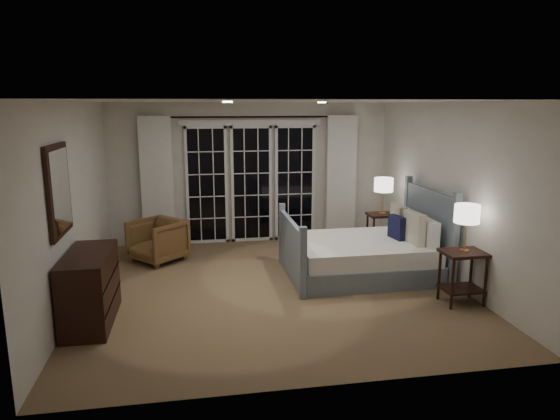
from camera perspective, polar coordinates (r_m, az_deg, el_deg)
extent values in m
plane|color=brown|center=(6.93, -0.78, -8.84)|extent=(5.00, 5.00, 0.00)
plane|color=white|center=(6.48, -0.85, 12.32)|extent=(5.00, 5.00, 0.00)
cube|color=beige|center=(6.68, -22.52, 0.60)|extent=(0.02, 5.00, 2.50)
cube|color=beige|center=(7.40, 18.69, 1.91)|extent=(0.02, 5.00, 2.50)
cube|color=beige|center=(9.03, -3.32, 4.24)|extent=(5.00, 0.02, 2.50)
cube|color=beige|center=(4.20, 4.58, -4.79)|extent=(5.00, 0.02, 2.50)
cube|color=black|center=(8.98, -8.37, 2.80)|extent=(0.66, 0.02, 2.02)
cube|color=black|center=(9.03, -3.28, 2.96)|extent=(0.66, 0.02, 2.02)
cube|color=black|center=(9.16, 1.70, 3.10)|extent=(0.66, 0.02, 2.02)
cube|color=white|center=(8.91, -3.36, 9.94)|extent=(2.50, 0.04, 0.10)
cylinder|color=black|center=(8.86, -3.32, 10.58)|extent=(3.50, 0.03, 0.03)
cube|color=white|center=(8.89, -13.86, 3.14)|extent=(0.55, 0.10, 2.25)
cube|color=white|center=(9.26, 6.99, 3.74)|extent=(0.55, 0.10, 2.25)
cylinder|color=white|center=(7.23, 4.81, 12.16)|extent=(0.12, 0.12, 0.01)
cylinder|color=white|center=(6.01, -6.02, 12.19)|extent=(0.12, 0.12, 0.01)
cube|color=gray|center=(7.48, 9.16, -6.25)|extent=(1.96, 1.53, 0.29)
cube|color=white|center=(7.40, 9.23, -4.31)|extent=(1.90, 1.47, 0.24)
cube|color=gray|center=(7.74, 16.57, -2.29)|extent=(0.06, 1.53, 1.24)
cube|color=gray|center=(7.13, 1.29, -4.59)|extent=(0.06, 1.53, 0.86)
cube|color=white|center=(7.36, 16.31, -2.33)|extent=(0.14, 0.60, 0.36)
cube|color=white|center=(7.92, 14.29, -1.22)|extent=(0.14, 0.60, 0.36)
cube|color=beige|center=(7.31, 15.07, -1.98)|extent=(0.16, 0.46, 0.45)
cube|color=beige|center=(7.81, 13.36, -1.02)|extent=(0.16, 0.46, 0.45)
cube|color=black|center=(7.52, 13.19, -1.94)|extent=(0.15, 0.35, 0.34)
cube|color=black|center=(6.61, 20.28, -4.63)|extent=(0.52, 0.42, 0.04)
cube|color=black|center=(6.75, 19.99, -8.46)|extent=(0.48, 0.38, 0.03)
cylinder|color=black|center=(6.47, 19.11, -8.02)|extent=(0.04, 0.04, 0.65)
cylinder|color=black|center=(6.68, 22.43, -7.62)|extent=(0.04, 0.04, 0.65)
cylinder|color=black|center=(6.74, 17.74, -7.10)|extent=(0.04, 0.04, 0.65)
cylinder|color=black|center=(6.95, 20.97, -6.76)|extent=(0.04, 0.04, 0.65)
cube|color=black|center=(8.69, 11.62, -0.53)|extent=(0.49, 0.39, 0.04)
cube|color=black|center=(8.79, 11.50, -3.34)|extent=(0.45, 0.35, 0.03)
cylinder|color=black|center=(8.55, 10.63, -2.86)|extent=(0.04, 0.04, 0.61)
cylinder|color=black|center=(8.70, 13.18, -2.72)|extent=(0.04, 0.04, 0.61)
cylinder|color=black|center=(8.83, 9.92, -2.35)|extent=(0.04, 0.04, 0.61)
cylinder|color=black|center=(8.98, 12.40, -2.22)|extent=(0.04, 0.04, 0.61)
cylinder|color=tan|center=(6.60, 20.30, -4.38)|extent=(0.12, 0.12, 0.02)
cylinder|color=tan|center=(6.55, 20.42, -2.84)|extent=(0.02, 0.02, 0.35)
cylinder|color=white|center=(6.49, 20.60, -0.40)|extent=(0.31, 0.31, 0.22)
cylinder|color=tan|center=(8.68, 11.63, -0.33)|extent=(0.12, 0.12, 0.02)
cylinder|color=tan|center=(8.64, 11.68, 0.90)|extent=(0.02, 0.02, 0.36)
cylinder|color=white|center=(8.59, 11.77, 2.84)|extent=(0.32, 0.32, 0.23)
imported|color=brown|center=(8.18, -13.82, -3.42)|extent=(1.04, 1.04, 0.68)
cube|color=black|center=(6.13, -20.89, -8.35)|extent=(0.49, 1.17, 0.83)
cube|color=black|center=(6.14, -18.49, -9.56)|extent=(0.01, 1.15, 0.01)
cube|color=black|center=(6.05, -18.66, -7.16)|extent=(0.01, 1.15, 0.01)
cube|color=black|center=(5.91, -23.98, 2.07)|extent=(0.04, 0.85, 1.00)
cube|color=white|center=(5.90, -23.75, 2.08)|extent=(0.01, 0.73, 0.88)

